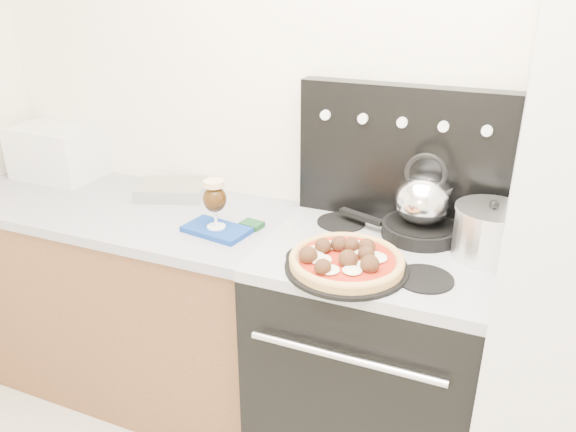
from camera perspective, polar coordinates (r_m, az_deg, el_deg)
The scene contains 15 objects.
room_shell at distance 1.06m, azimuth -5.84°, elevation -6.68°, with size 3.52×3.01×2.52m.
base_cabinet at distance 2.63m, azimuth -15.68°, elevation -8.22°, with size 1.45×0.60×0.86m, color brown.
countertop at distance 2.43m, azimuth -16.84°, elevation 0.84°, with size 1.48×0.63×0.04m, color #9B9BA6.
stove_body at distance 2.18m, azimuth 8.34°, elevation -14.55°, with size 0.76×0.65×0.88m, color black.
cooktop at distance 1.93m, azimuth 9.14°, elevation -3.78°, with size 0.76×0.65×0.04m, color #ADADB2.
backguard at distance 2.08m, azimuth 11.50°, elevation 6.12°, with size 0.76×0.08×0.50m, color black.
toaster_oven at distance 2.80m, azimuth -22.30°, elevation 6.11°, with size 0.38×0.28×0.24m, color silver.
foil_sheet at distance 2.43m, azimuth -11.66°, elevation 2.62°, with size 0.28×0.20×0.06m, color silver.
oven_mitt at distance 2.07m, azimuth -7.28°, elevation -1.40°, with size 0.24×0.14×0.02m, color navy.
beer_glass at distance 2.03m, azimuth -7.43°, elevation 1.23°, with size 0.09×0.09×0.19m, color black, non-canonical shape.
pizza_pan at distance 1.78m, azimuth 5.94°, elevation -5.18°, with size 0.39×0.39×0.01m, color black.
pizza at distance 1.77m, azimuth 5.99°, elevation -4.28°, with size 0.36×0.36×0.05m, color #DAB957, non-canonical shape.
skillet at distance 2.03m, azimuth 13.25°, elevation -1.39°, with size 0.27×0.27×0.05m, color black.
tea_kettle at distance 1.98m, azimuth 13.61°, elevation 2.07°, with size 0.20×0.20×0.22m, color silver, non-canonical shape.
stock_pot at distance 1.92m, azimuth 19.78°, elevation -1.75°, with size 0.23×0.23×0.16m, color silver.
Camera 1 is at (0.45, -0.50, 1.79)m, focal length 35.00 mm.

